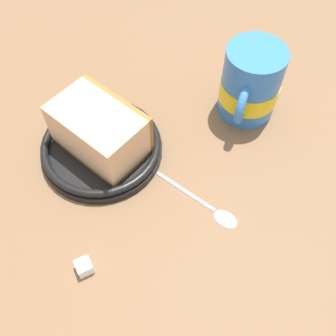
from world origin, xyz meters
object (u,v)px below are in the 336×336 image
object	(u,v)px
sugar_cube	(84,267)
small_plate	(102,147)
tea_mug	(250,84)
teaspoon	(213,210)
cake_slice	(100,130)

from	to	relation	value
sugar_cube	small_plate	bearing A→B (deg)	94.84
tea_mug	sugar_cube	size ratio (longest dim) A/B	6.30
teaspoon	sugar_cube	world-z (taller)	sugar_cube
cake_slice	tea_mug	world-z (taller)	tea_mug
small_plate	sugar_cube	world-z (taller)	small_plate
cake_slice	sugar_cube	size ratio (longest dim) A/B	8.02
cake_slice	tea_mug	bearing A→B (deg)	27.26
small_plate	cake_slice	xyz separation A→B (cm)	(0.15, 0.23, 3.25)
cake_slice	sugar_cube	xyz separation A→B (cm)	(1.16, -15.72, -3.47)
small_plate	sugar_cube	size ratio (longest dim) A/B	9.40
cake_slice	teaspoon	world-z (taller)	cake_slice
small_plate	sugar_cube	distance (cm)	15.55
small_plate	teaspoon	bearing A→B (deg)	-25.24
teaspoon	tea_mug	bearing A→B (deg)	77.82
small_plate	teaspoon	distance (cm)	16.16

